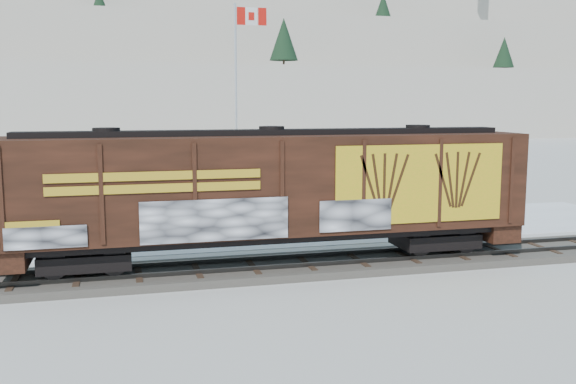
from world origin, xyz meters
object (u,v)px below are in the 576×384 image
object	(u,v)px
car_dark	(368,213)
hopper_railcar	(272,188)
flagpole	(238,133)
car_white	(287,212)
car_silver	(219,214)

from	to	relation	value
car_dark	hopper_railcar	bearing A→B (deg)	135.45
flagpole	car_white	xyz separation A→B (m)	(1.11, -7.26, -3.57)
car_silver	car_dark	distance (m)	7.29
hopper_railcar	car_silver	world-z (taller)	hopper_railcar
car_silver	car_white	xyz separation A→B (m)	(3.29, -0.43, 0.01)
hopper_railcar	car_dark	xyz separation A→B (m)	(6.47, 6.87, -2.34)
car_silver	flagpole	bearing A→B (deg)	-17.29
hopper_railcar	car_silver	xyz separation A→B (m)	(-0.69, 8.26, -2.28)
car_white	hopper_railcar	bearing A→B (deg)	174.96
car_silver	car_white	size ratio (longest dim) A/B	0.96
hopper_railcar	car_white	size ratio (longest dim) A/B	4.04
car_dark	flagpole	bearing A→B (deg)	29.87
hopper_railcar	car_dark	distance (m)	9.72
car_white	car_dark	xyz separation A→B (m)	(3.87, -0.97, -0.07)
car_silver	car_dark	bearing A→B (deg)	-100.58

